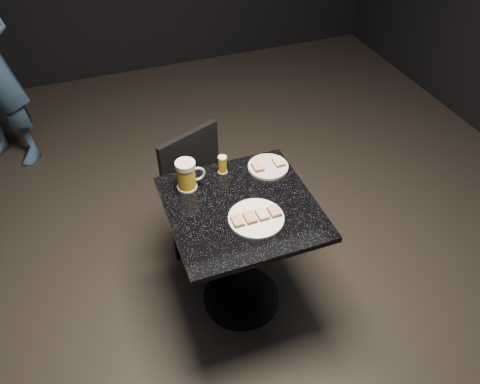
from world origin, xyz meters
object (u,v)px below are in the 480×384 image
Objects in this scene: plate_large at (256,218)px; table at (241,240)px; plate_small at (268,167)px; beer_tumbler at (223,165)px; chair at (205,195)px; beer_mug at (187,175)px.

plate_large reaches higher than table.
beer_tumbler is (-0.23, 0.05, 0.04)m from plate_small.
table is (-0.03, 0.11, -0.25)m from plate_large.
table is 0.40m from chair.
table is 0.44m from beer_mug.
plate_large is 0.58m from chair.
plate_large is 1.23× the size of plate_small.
plate_small is 0.28× the size of table.
table is at bearing -46.57° from beer_mug.
plate_large is at bearing -78.24° from chair.
plate_large and plate_small have the same top height.
beer_tumbler reaches higher than plate_small.
beer_mug is 0.18× the size of chair.
chair reaches higher than plate_large.
plate_small is at bearing -12.31° from beer_tumbler.
plate_small is 0.24m from beer_tumbler.
beer_mug is at bearing 133.43° from table.
plate_small is 0.44m from beer_mug.
table is at bearing -89.43° from beer_tumbler.
plate_large is at bearing -121.12° from plate_small.
beer_tumbler is at bearing -60.25° from chair.
beer_mug is (-0.20, 0.22, 0.32)m from table.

